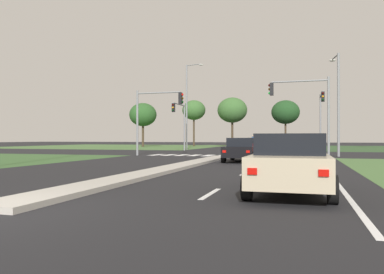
% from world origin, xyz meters
% --- Properties ---
extents(ground_plane, '(200.00, 200.00, 0.00)m').
position_xyz_m(ground_plane, '(0.00, 30.00, 0.00)').
color(ground_plane, black).
extents(grass_verge_far_left, '(35.00, 35.00, 0.01)m').
position_xyz_m(grass_verge_far_left, '(-25.50, 54.50, 0.00)').
color(grass_verge_far_left, '#476B38').
rests_on(grass_verge_far_left, ground).
extents(median_island_near, '(1.20, 22.00, 0.14)m').
position_xyz_m(median_island_near, '(0.00, 11.00, 0.07)').
color(median_island_near, '#ADA89E').
rests_on(median_island_near, ground).
extents(median_island_far, '(1.20, 36.00, 0.14)m').
position_xyz_m(median_island_far, '(0.00, 55.00, 0.07)').
color(median_island_far, gray).
rests_on(median_island_far, ground).
extents(lane_dash_near, '(0.14, 2.00, 0.01)m').
position_xyz_m(lane_dash_near, '(3.50, 3.67, 0.01)').
color(lane_dash_near, silver).
rests_on(lane_dash_near, ground).
extents(lane_dash_second, '(0.14, 2.00, 0.01)m').
position_xyz_m(lane_dash_second, '(3.50, 9.67, 0.01)').
color(lane_dash_second, silver).
rests_on(lane_dash_second, ground).
extents(lane_dash_third, '(0.14, 2.00, 0.01)m').
position_xyz_m(lane_dash_third, '(3.50, 15.67, 0.01)').
color(lane_dash_third, silver).
rests_on(lane_dash_third, ground).
extents(edge_line_right, '(0.14, 24.00, 0.01)m').
position_xyz_m(edge_line_right, '(6.85, 12.00, 0.01)').
color(edge_line_right, silver).
rests_on(edge_line_right, ground).
extents(stop_bar_near, '(6.40, 0.50, 0.01)m').
position_xyz_m(stop_bar_near, '(3.80, 23.00, 0.01)').
color(stop_bar_near, silver).
rests_on(stop_bar_near, ground).
extents(crosswalk_bar_near, '(0.70, 2.80, 0.01)m').
position_xyz_m(crosswalk_bar_near, '(-6.40, 24.80, 0.01)').
color(crosswalk_bar_near, silver).
rests_on(crosswalk_bar_near, ground).
extents(crosswalk_bar_second, '(0.70, 2.80, 0.01)m').
position_xyz_m(crosswalk_bar_second, '(-5.25, 24.80, 0.01)').
color(crosswalk_bar_second, silver).
rests_on(crosswalk_bar_second, ground).
extents(crosswalk_bar_third, '(0.70, 2.80, 0.01)m').
position_xyz_m(crosswalk_bar_third, '(-4.10, 24.80, 0.01)').
color(crosswalk_bar_third, silver).
rests_on(crosswalk_bar_third, ground).
extents(crosswalk_bar_fourth, '(0.70, 2.80, 0.01)m').
position_xyz_m(crosswalk_bar_fourth, '(-2.95, 24.80, 0.01)').
color(crosswalk_bar_fourth, silver).
rests_on(crosswalk_bar_fourth, ground).
extents(crosswalk_bar_fifth, '(0.70, 2.80, 0.01)m').
position_xyz_m(crosswalk_bar_fifth, '(-1.80, 24.80, 0.01)').
color(crosswalk_bar_fifth, silver).
rests_on(crosswalk_bar_fifth, ground).
extents(crosswalk_bar_sixth, '(0.70, 2.80, 0.01)m').
position_xyz_m(crosswalk_bar_sixth, '(-0.65, 24.80, 0.01)').
color(crosswalk_bar_sixth, silver).
rests_on(crosswalk_bar_sixth, ground).
extents(crosswalk_bar_seventh, '(0.70, 2.80, 0.01)m').
position_xyz_m(crosswalk_bar_seventh, '(0.50, 24.80, 0.01)').
color(crosswalk_bar_seventh, silver).
rests_on(crosswalk_bar_seventh, ground).
extents(crosswalk_bar_eighth, '(0.70, 2.80, 0.01)m').
position_xyz_m(crosswalk_bar_eighth, '(1.65, 24.80, 0.01)').
color(crosswalk_bar_eighth, silver).
rests_on(crosswalk_bar_eighth, ground).
extents(car_blue_near, '(2.05, 4.37, 1.50)m').
position_xyz_m(car_blue_near, '(-2.25, 46.82, 0.77)').
color(car_blue_near, navy).
rests_on(car_blue_near, ground).
extents(car_beige_second, '(2.08, 4.44, 1.55)m').
position_xyz_m(car_beige_second, '(5.49, 4.31, 0.79)').
color(car_beige_second, '#BCAD8E').
rests_on(car_beige_second, ground).
extents(car_black_third, '(1.98, 4.63, 1.46)m').
position_xyz_m(car_black_third, '(2.21, 17.41, 0.75)').
color(car_black_third, black).
rests_on(car_black_third, ground).
extents(car_grey_fourth, '(1.96, 4.62, 1.54)m').
position_xyz_m(car_grey_fourth, '(-2.34, 58.72, 0.79)').
color(car_grey_fourth, slate).
rests_on(car_grey_fourth, ground).
extents(car_maroon_fifth, '(4.46, 2.06, 1.50)m').
position_xyz_m(car_maroon_fifth, '(4.17, 29.02, 0.77)').
color(car_maroon_fifth, maroon).
rests_on(car_maroon_fifth, ground).
extents(car_silver_sixth, '(1.96, 4.34, 1.47)m').
position_xyz_m(car_silver_sixth, '(5.62, 20.18, 0.75)').
color(car_silver_sixth, '#B7B7BC').
rests_on(car_silver_sixth, ground).
extents(traffic_signal_far_left, '(0.32, 4.30, 5.52)m').
position_xyz_m(traffic_signal_far_left, '(-7.60, 35.06, 3.78)').
color(traffic_signal_far_left, gray).
rests_on(traffic_signal_far_left, ground).
extents(traffic_signal_near_left, '(4.18, 0.32, 5.47)m').
position_xyz_m(traffic_signal_near_left, '(-6.10, 23.40, 3.74)').
color(traffic_signal_near_left, gray).
rests_on(traffic_signal_near_left, ground).
extents(traffic_signal_far_right, '(0.32, 5.29, 6.13)m').
position_xyz_m(traffic_signal_far_right, '(7.60, 34.75, 4.23)').
color(traffic_signal_far_right, gray).
rests_on(traffic_signal_far_right, ground).
extents(traffic_signal_near_right, '(4.43, 0.32, 5.95)m').
position_xyz_m(traffic_signal_near_right, '(6.07, 23.40, 4.06)').
color(traffic_signal_near_right, gray).
rests_on(traffic_signal_near_right, ground).
extents(street_lamp_second, '(0.69, 2.04, 8.16)m').
position_xyz_m(street_lamp_second, '(8.46, 26.15, 4.60)').
color(street_lamp_second, gray).
rests_on(street_lamp_second, ground).
extents(street_lamp_third, '(2.45, 0.85, 10.86)m').
position_xyz_m(street_lamp_third, '(-8.32, 40.34, 6.00)').
color(street_lamp_third, gray).
rests_on(street_lamp_third, ground).
extents(pedestrian_at_median, '(0.34, 0.34, 1.71)m').
position_xyz_m(pedestrian_at_median, '(-0.07, 40.80, 1.17)').
color(pedestrian_at_median, '#4C4C4C').
rests_on(pedestrian_at_median, median_island_far).
extents(treeline_near, '(4.65, 4.65, 7.46)m').
position_xyz_m(treeline_near, '(-20.42, 53.64, 5.46)').
color(treeline_near, '#423323').
rests_on(treeline_near, ground).
extents(treeline_second, '(4.18, 4.18, 8.31)m').
position_xyz_m(treeline_second, '(-13.09, 59.62, 6.50)').
color(treeline_second, '#423323').
rests_on(treeline_second, ground).
extents(treeline_third, '(5.14, 5.14, 8.52)m').
position_xyz_m(treeline_third, '(-5.96, 58.96, 6.31)').
color(treeline_third, '#423323').
rests_on(treeline_third, ground).
extents(treeline_fourth, '(4.31, 4.31, 7.31)m').
position_xyz_m(treeline_fourth, '(3.23, 54.14, 5.47)').
color(treeline_fourth, '#423323').
rests_on(treeline_fourth, ground).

